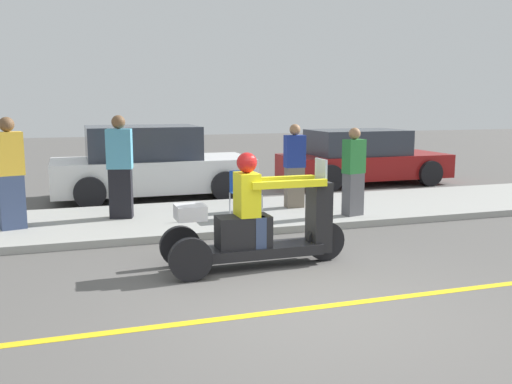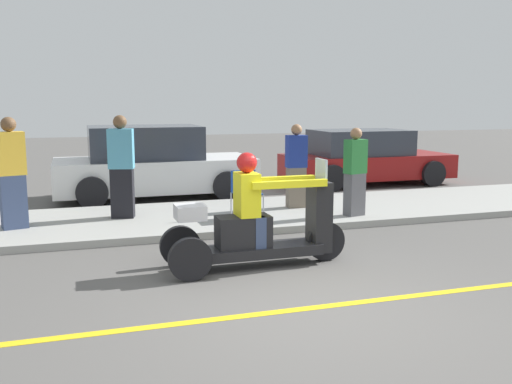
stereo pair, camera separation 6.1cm
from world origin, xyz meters
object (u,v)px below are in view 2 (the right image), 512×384
spectator_mid_group (355,174)px  folding_chair_set_back (245,189)px  motorcycle_trike (257,227)px  spectator_near_curb (122,169)px  spectator_end_of_line (12,175)px  spectator_with_child (296,168)px  parked_car_lot_right (364,158)px  parked_car_lot_center (152,164)px

spectator_mid_group → folding_chair_set_back: (-1.90, 0.36, -0.24)m
motorcycle_trike → spectator_near_curb: spectator_near_curb is taller
motorcycle_trike → spectator_end_of_line: (-3.15, 2.81, 0.44)m
motorcycle_trike → spectator_with_child: spectator_with_child is taller
folding_chair_set_back → parked_car_lot_right: 5.73m
spectator_mid_group → spectator_end_of_line: 5.67m
motorcycle_trike → spectator_near_curb: 3.49m
spectator_end_of_line → spectator_mid_group: bearing=-7.3°
spectator_near_curb → motorcycle_trike: bearing=-65.4°
spectator_mid_group → parked_car_lot_right: 4.79m
spectator_end_of_line → motorcycle_trike: bearing=-41.7°
spectator_mid_group → spectator_end_of_line: bearing=172.7°
spectator_end_of_line → parked_car_lot_center: bearing=49.3°
spectator_near_curb → spectator_end_of_line: 1.75m
spectator_near_curb → spectator_with_child: bearing=-0.3°
spectator_end_of_line → folding_chair_set_back: size_ratio=2.15×
motorcycle_trike → parked_car_lot_center: bearing=95.7°
parked_car_lot_center → motorcycle_trike: bearing=-84.3°
motorcycle_trike → spectator_with_child: (1.78, 3.13, 0.35)m
spectator_end_of_line → parked_car_lot_center: spectator_end_of_line is taller
parked_car_lot_right → spectator_end_of_line: bearing=-157.0°
spectator_end_of_line → folding_chair_set_back: spectator_end_of_line is taller
spectator_end_of_line → parked_car_lot_right: 8.74m
motorcycle_trike → parked_car_lot_center: parked_car_lot_center is taller
parked_car_lot_right → spectator_near_curb: bearing=-154.1°
spectator_mid_group → parked_car_lot_right: (2.42, 4.12, -0.20)m
spectator_with_child → spectator_mid_group: bearing=-56.2°
spectator_with_child → parked_car_lot_center: bearing=131.4°
parked_car_lot_right → parked_car_lot_center: bearing=-175.7°
spectator_end_of_line → parked_car_lot_center: (2.58, 3.00, -0.23)m
spectator_near_curb → parked_car_lot_center: 2.80m
spectator_with_child → folding_chair_set_back: size_ratio=1.92×
parked_car_lot_center → parked_car_lot_right: 5.49m
spectator_with_child → spectator_near_curb: 3.22m
spectator_mid_group → parked_car_lot_center: 4.81m
motorcycle_trike → spectator_with_child: bearing=60.4°
parked_car_lot_center → spectator_near_curb: bearing=-108.0°
spectator_with_child → spectator_mid_group: spectator_with_child is taller
spectator_near_curb → folding_chair_set_back: spectator_near_curb is taller
spectator_end_of_line → parked_car_lot_right: (8.05, 3.41, -0.31)m
spectator_mid_group → parked_car_lot_right: spectator_mid_group is taller
spectator_with_child → folding_chair_set_back: (-1.21, -0.68, -0.26)m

